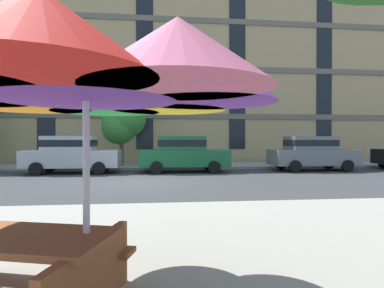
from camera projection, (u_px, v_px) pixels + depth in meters
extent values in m
plane|color=#38383A|center=(135.00, 183.00, 11.67)|extent=(120.00, 120.00, 0.00)
cube|color=gray|center=(143.00, 166.00, 18.43)|extent=(56.00, 3.60, 0.12)
cube|color=tan|center=(148.00, 83.00, 26.51)|extent=(43.51, 12.00, 12.80)
cube|color=#6B6056|center=(145.00, 116.00, 20.54)|extent=(42.64, 0.08, 0.36)
cube|color=#6B6056|center=(145.00, 67.00, 20.50)|extent=(42.64, 0.08, 0.36)
cube|color=#6B6056|center=(145.00, 18.00, 20.47)|extent=(42.64, 0.08, 0.36)
cube|color=black|center=(46.00, 58.00, 19.84)|extent=(1.10, 0.06, 11.60)
cube|color=black|center=(145.00, 61.00, 20.51)|extent=(1.10, 0.06, 11.60)
cube|color=black|center=(237.00, 63.00, 21.18)|extent=(1.10, 0.06, 11.60)
cube|color=black|center=(324.00, 66.00, 21.85)|extent=(1.10, 0.06, 11.60)
cube|color=#A8AAB2|center=(73.00, 159.00, 15.00)|extent=(4.40, 1.76, 0.80)
cube|color=#A8AAB2|center=(70.00, 143.00, 14.97)|extent=(2.30, 1.55, 0.68)
cube|color=black|center=(70.00, 143.00, 14.97)|extent=(2.32, 1.57, 0.32)
cylinder|color=black|center=(105.00, 165.00, 16.03)|extent=(0.60, 0.22, 0.60)
cylinder|color=black|center=(99.00, 168.00, 14.28)|extent=(0.60, 0.22, 0.60)
cylinder|color=black|center=(50.00, 166.00, 15.73)|extent=(0.60, 0.22, 0.60)
cylinder|color=black|center=(36.00, 169.00, 13.98)|extent=(0.60, 0.22, 0.60)
cube|color=#195933|center=(184.00, 158.00, 15.58)|extent=(4.40, 1.76, 0.80)
cube|color=#195933|center=(181.00, 143.00, 15.55)|extent=(2.30, 1.55, 0.68)
cube|color=black|center=(181.00, 143.00, 15.55)|extent=(2.32, 1.57, 0.32)
cylinder|color=black|center=(208.00, 164.00, 16.60)|extent=(0.60, 0.22, 0.60)
cylinder|color=black|center=(214.00, 167.00, 14.85)|extent=(0.60, 0.22, 0.60)
cylinder|color=black|center=(157.00, 165.00, 16.31)|extent=(0.60, 0.22, 0.60)
cylinder|color=black|center=(157.00, 168.00, 14.56)|extent=(0.60, 0.22, 0.60)
cube|color=slate|center=(313.00, 157.00, 16.30)|extent=(4.40, 1.76, 0.80)
cube|color=slate|center=(310.00, 143.00, 16.28)|extent=(2.30, 1.55, 0.68)
cube|color=black|center=(310.00, 143.00, 16.28)|extent=(2.32, 1.57, 0.32)
cylinder|color=black|center=(328.00, 163.00, 17.33)|extent=(0.60, 0.22, 0.60)
cylinder|color=black|center=(347.00, 166.00, 15.58)|extent=(0.60, 0.22, 0.60)
cylinder|color=black|center=(281.00, 164.00, 17.04)|extent=(0.60, 0.22, 0.60)
cylinder|color=black|center=(295.00, 166.00, 15.29)|extent=(0.60, 0.22, 0.60)
cylinder|color=black|center=(384.00, 163.00, 17.69)|extent=(0.60, 0.22, 0.60)
cylinder|color=brown|center=(122.00, 152.00, 18.09)|extent=(0.23, 0.23, 1.77)
sphere|color=#387F33|center=(117.00, 122.00, 18.11)|extent=(1.78, 1.78, 1.78)
sphere|color=#387F33|center=(127.00, 119.00, 18.23)|extent=(2.23, 2.23, 2.23)
sphere|color=#387F33|center=(119.00, 127.00, 18.11)|extent=(2.00, 2.00, 2.00)
cylinder|color=silver|center=(86.00, 184.00, 2.74)|extent=(0.06, 0.06, 2.40)
cone|color=#662D9E|center=(207.00, 77.00, 2.84)|extent=(1.28, 1.28, 0.47)
cone|color=yellow|center=(169.00, 89.00, 3.56)|extent=(1.28, 1.28, 0.47)
cone|color=green|center=(106.00, 93.00, 3.79)|extent=(1.28, 1.28, 0.47)
cone|color=orange|center=(30.00, 87.00, 3.40)|extent=(1.28, 1.28, 0.47)
cone|color=red|center=(40.00, 32.00, 1.67)|extent=(1.28, 1.28, 0.47)
cone|color=#E5668C|center=(178.00, 52.00, 2.06)|extent=(1.28, 1.28, 0.47)
cone|color=#662D9E|center=(86.00, 69.00, 2.73)|extent=(1.60, 1.60, 0.55)
cube|color=brown|center=(6.00, 238.00, 2.69)|extent=(1.95, 1.25, 0.06)
cube|color=brown|center=(51.00, 248.00, 3.31)|extent=(1.81, 0.75, 0.05)
cube|color=brown|center=(91.00, 288.00, 2.57)|extent=(0.45, 1.37, 0.74)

